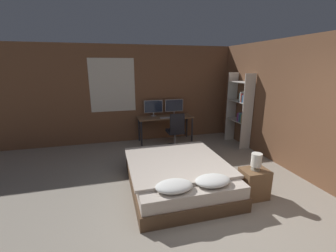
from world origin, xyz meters
The scene contains 13 objects.
ground_plane centered at (0.00, 0.00, 0.00)m, with size 20.00×20.00×0.00m, color #9E9384.
wall_back centered at (-0.02, 4.13, 1.35)m, with size 12.00×0.08×2.70m.
wall_side_right centered at (2.14, 1.50, 1.35)m, with size 0.06×12.00×2.70m.
bed centered at (-0.36, 1.24, 0.24)m, with size 1.73×2.06×0.55m.
nightstand centered at (0.76, 0.58, 0.25)m, with size 0.43×0.34×0.50m.
bedside_lamp centered at (0.76, 0.58, 0.67)m, with size 0.17×0.17×0.29m.
desk centered at (0.07, 3.79, 0.64)m, with size 1.57×0.55×0.73m.
monitor_left centered at (-0.24, 3.96, 1.00)m, with size 0.54×0.16×0.46m.
monitor_right centered at (0.38, 3.96, 1.00)m, with size 0.54×0.16×0.46m.
keyboard centered at (0.07, 3.61, 0.74)m, with size 0.38×0.13×0.02m.
computer_mouse centered at (0.35, 3.61, 0.75)m, with size 0.07×0.05×0.04m.
office_chair centered at (0.18, 3.15, 0.38)m, with size 0.52×0.52×0.97m.
bookshelf centered at (1.94, 2.93, 1.06)m, with size 0.30×0.81×1.97m.
Camera 1 is at (-1.50, -2.28, 2.16)m, focal length 24.00 mm.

